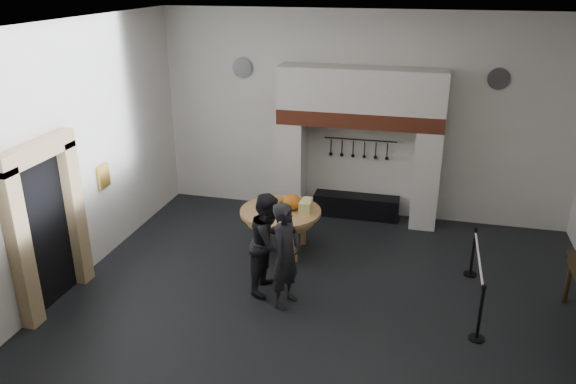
% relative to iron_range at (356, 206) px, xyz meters
% --- Properties ---
extents(floor, '(9.00, 8.00, 0.02)m').
position_rel_iron_range_xyz_m(floor, '(0.00, -3.72, -0.25)').
color(floor, black).
rests_on(floor, ground).
extents(ceiling, '(9.00, 8.00, 0.02)m').
position_rel_iron_range_xyz_m(ceiling, '(0.00, -3.72, 4.25)').
color(ceiling, silver).
rests_on(ceiling, wall_back).
extents(wall_back, '(9.00, 0.02, 4.50)m').
position_rel_iron_range_xyz_m(wall_back, '(0.00, 0.28, 2.00)').
color(wall_back, silver).
rests_on(wall_back, floor).
extents(wall_front, '(9.00, 0.02, 4.50)m').
position_rel_iron_range_xyz_m(wall_front, '(0.00, -7.72, 2.00)').
color(wall_front, silver).
rests_on(wall_front, floor).
extents(wall_left, '(0.02, 8.00, 4.50)m').
position_rel_iron_range_xyz_m(wall_left, '(-4.50, -3.72, 2.00)').
color(wall_left, silver).
rests_on(wall_left, floor).
extents(chimney_pier_left, '(0.55, 0.70, 2.15)m').
position_rel_iron_range_xyz_m(chimney_pier_left, '(-1.48, -0.07, 0.82)').
color(chimney_pier_left, silver).
rests_on(chimney_pier_left, floor).
extents(chimney_pier_right, '(0.55, 0.70, 2.15)m').
position_rel_iron_range_xyz_m(chimney_pier_right, '(1.48, -0.07, 0.82)').
color(chimney_pier_right, silver).
rests_on(chimney_pier_right, floor).
extents(hearth_brick_band, '(3.50, 0.72, 0.32)m').
position_rel_iron_range_xyz_m(hearth_brick_band, '(0.00, -0.07, 2.06)').
color(hearth_brick_band, '#9E442B').
rests_on(hearth_brick_band, chimney_pier_left).
extents(chimney_hood, '(3.50, 0.70, 0.90)m').
position_rel_iron_range_xyz_m(chimney_hood, '(0.00, -0.07, 2.67)').
color(chimney_hood, silver).
rests_on(chimney_hood, hearth_brick_band).
extents(iron_range, '(1.90, 0.45, 0.50)m').
position_rel_iron_range_xyz_m(iron_range, '(0.00, 0.00, 0.00)').
color(iron_range, black).
rests_on(iron_range, floor).
extents(utensil_rail, '(1.60, 0.02, 0.02)m').
position_rel_iron_range_xyz_m(utensil_rail, '(0.00, 0.20, 1.50)').
color(utensil_rail, black).
rests_on(utensil_rail, wall_back).
extents(door_recess, '(0.04, 1.10, 2.50)m').
position_rel_iron_range_xyz_m(door_recess, '(-4.47, -4.72, 1.00)').
color(door_recess, black).
rests_on(door_recess, floor).
extents(door_jamb_near, '(0.22, 0.30, 2.60)m').
position_rel_iron_range_xyz_m(door_jamb_near, '(-4.38, -5.42, 1.05)').
color(door_jamb_near, tan).
rests_on(door_jamb_near, floor).
extents(door_jamb_far, '(0.22, 0.30, 2.60)m').
position_rel_iron_range_xyz_m(door_jamb_far, '(-4.38, -4.02, 1.05)').
color(door_jamb_far, tan).
rests_on(door_jamb_far, floor).
extents(door_lintel, '(0.22, 1.70, 0.30)m').
position_rel_iron_range_xyz_m(door_lintel, '(-4.38, -4.72, 2.40)').
color(door_lintel, tan).
rests_on(door_lintel, door_jamb_near).
extents(wall_plaque, '(0.05, 0.34, 0.44)m').
position_rel_iron_range_xyz_m(wall_plaque, '(-4.45, -2.92, 1.35)').
color(wall_plaque, gold).
rests_on(wall_plaque, wall_left).
extents(work_table, '(1.76, 1.76, 0.07)m').
position_rel_iron_range_xyz_m(work_table, '(-1.23, -2.04, 0.59)').
color(work_table, tan).
rests_on(work_table, floor).
extents(pumpkin, '(0.36, 0.36, 0.31)m').
position_rel_iron_range_xyz_m(pumpkin, '(-1.03, -1.94, 0.78)').
color(pumpkin, orange).
rests_on(pumpkin, work_table).
extents(cheese_block_big, '(0.22, 0.22, 0.24)m').
position_rel_iron_range_xyz_m(cheese_block_big, '(-0.73, -2.09, 0.74)').
color(cheese_block_big, '#E9E88B').
rests_on(cheese_block_big, work_table).
extents(cheese_block_small, '(0.18, 0.18, 0.20)m').
position_rel_iron_range_xyz_m(cheese_block_small, '(-0.75, -1.79, 0.72)').
color(cheese_block_small, '#ECE28D').
rests_on(cheese_block_small, work_table).
extents(wicker_basket, '(0.36, 0.36, 0.22)m').
position_rel_iron_range_xyz_m(wicker_basket, '(-1.38, -2.19, 0.73)').
color(wicker_basket, '#A26C3B').
rests_on(wicker_basket, work_table).
extents(bread_loaf, '(0.31, 0.18, 0.13)m').
position_rel_iron_range_xyz_m(bread_loaf, '(-1.33, -1.69, 0.69)').
color(bread_loaf, '#A4813A').
rests_on(bread_loaf, work_table).
extents(visitor_near, '(0.61, 0.76, 1.82)m').
position_rel_iron_range_xyz_m(visitor_near, '(-0.65, -3.87, 0.66)').
color(visitor_near, black).
rests_on(visitor_near, floor).
extents(visitor_far, '(0.77, 0.94, 1.79)m').
position_rel_iron_range_xyz_m(visitor_far, '(-1.05, -3.47, 0.64)').
color(visitor_far, black).
rests_on(visitor_far, floor).
extents(pewter_plate_back_left, '(0.44, 0.03, 0.44)m').
position_rel_iron_range_xyz_m(pewter_plate_back_left, '(-2.70, 0.24, 2.95)').
color(pewter_plate_back_left, '#4C4C51').
rests_on(pewter_plate_back_left, wall_back).
extents(pewter_plate_back_right, '(0.44, 0.03, 0.44)m').
position_rel_iron_range_xyz_m(pewter_plate_back_right, '(2.70, 0.24, 2.95)').
color(pewter_plate_back_right, '#4C4C51').
rests_on(pewter_plate_back_right, wall_back).
extents(barrier_post_near, '(0.05, 0.05, 0.90)m').
position_rel_iron_range_xyz_m(barrier_post_near, '(2.40, -4.13, 0.20)').
color(barrier_post_near, black).
rests_on(barrier_post_near, floor).
extents(barrier_post_far, '(0.05, 0.05, 0.90)m').
position_rel_iron_range_xyz_m(barrier_post_far, '(2.40, -2.13, 0.20)').
color(barrier_post_far, black).
rests_on(barrier_post_far, floor).
extents(barrier_rope, '(0.04, 2.00, 0.04)m').
position_rel_iron_range_xyz_m(barrier_rope, '(2.40, -3.13, 0.60)').
color(barrier_rope, white).
rests_on(barrier_rope, barrier_post_near).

